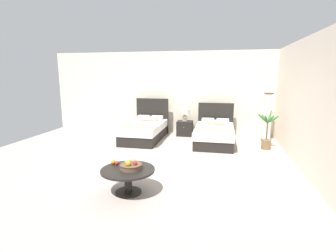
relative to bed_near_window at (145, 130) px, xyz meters
The scene contains 13 objects.
ground_plane 2.09m from the bed_near_window, 57.95° to the right, with size 9.72×9.66×0.02m, color #AC9E93.
wall_back 2.02m from the bed_near_window, 49.55° to the left, with size 9.72×0.12×2.83m, color beige.
wall_side_right 4.51m from the bed_near_window, 17.98° to the right, with size 0.12×5.26×2.83m, color beige.
bed_near_window is the anchor object (origin of this frame).
bed_near_corner 2.19m from the bed_near_window, ahead, with size 1.15×2.03×1.12m.
nightstand 1.41m from the bed_near_window, 33.79° to the left, with size 0.52×0.45×0.50m.
table_lamp 1.50m from the bed_near_window, 34.46° to the left, with size 0.33×0.33×0.40m.
coffee_table 3.86m from the bed_near_window, 77.44° to the right, with size 0.93×0.93×0.44m.
fruit_bowl 3.87m from the bed_near_window, 76.61° to the right, with size 0.38×0.38×0.17m.
loose_apple 3.66m from the bed_near_window, 80.96° to the right, with size 0.07×0.07×0.07m.
loose_orange 3.63m from the bed_near_window, 82.11° to the right, with size 0.08×0.08×0.08m.
floor_lamp_corner 3.84m from the bed_near_window, ahead, with size 0.26×0.26×1.50m.
potted_palm 3.64m from the bed_near_window, ahead, with size 0.59×0.49×1.10m.
Camera 1 is at (1.29, -6.01, 2.02)m, focal length 27.67 mm.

